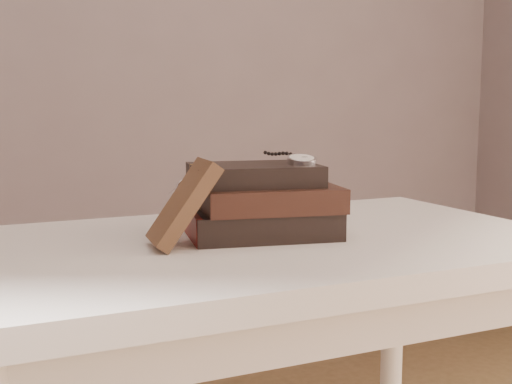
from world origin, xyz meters
name	(u,v)px	position (x,y,z in m)	size (l,w,h in m)	color
table	(264,291)	(0.00, 0.35, 0.66)	(1.00, 0.60, 0.75)	silver
book_stack	(262,203)	(0.00, 0.36, 0.81)	(0.27, 0.21, 0.12)	black
journal	(184,204)	(-0.14, 0.33, 0.82)	(0.02, 0.09, 0.15)	#3B2416
pocket_watch	(300,159)	(0.06, 0.34, 0.88)	(0.06, 0.15, 0.02)	silver
eyeglasses	(203,191)	(-0.07, 0.46, 0.82)	(0.12, 0.13, 0.05)	silver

